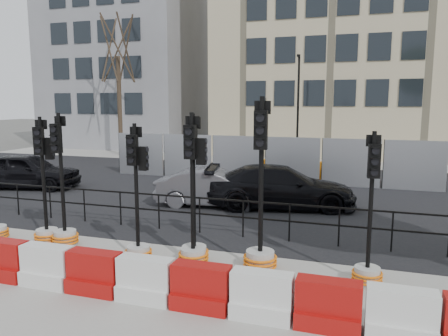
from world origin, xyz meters
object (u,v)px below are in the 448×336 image
(traffic_signal_d, at_px, (138,230))
(car_a, at_px, (26,171))
(traffic_signal_h, at_px, (368,255))
(car_c, at_px, (281,187))

(traffic_signal_d, bearing_deg, car_a, 144.97)
(traffic_signal_h, bearing_deg, car_a, 147.77)
(car_a, height_order, car_c, car_a)
(traffic_signal_h, distance_m, car_a, 14.28)
(car_a, relative_size, car_c, 0.87)
(car_c, bearing_deg, traffic_signal_h, -166.12)
(traffic_signal_d, height_order, car_c, traffic_signal_d)
(traffic_signal_d, relative_size, car_a, 0.68)
(traffic_signal_h, relative_size, car_c, 0.57)
(car_a, bearing_deg, car_c, -102.76)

